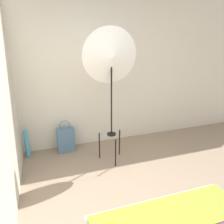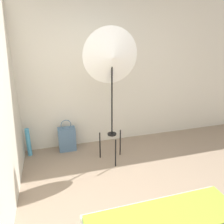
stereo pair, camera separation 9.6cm
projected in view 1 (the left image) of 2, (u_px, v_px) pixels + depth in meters
The scene contains 4 objects.
wall_back at pixel (92, 74), 3.77m from camera, with size 8.00×0.05×2.60m.
photo_umbrella at pixel (111, 58), 3.05m from camera, with size 0.81×0.32×2.07m.
tote_bag at pixel (66, 140), 3.81m from camera, with size 0.30×0.17×0.58m.
paper_roll at pixel (27, 144), 3.60m from camera, with size 0.07×0.07×0.49m.
Camera 1 is at (-0.85, -1.46, 1.97)m, focal length 35.00 mm.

